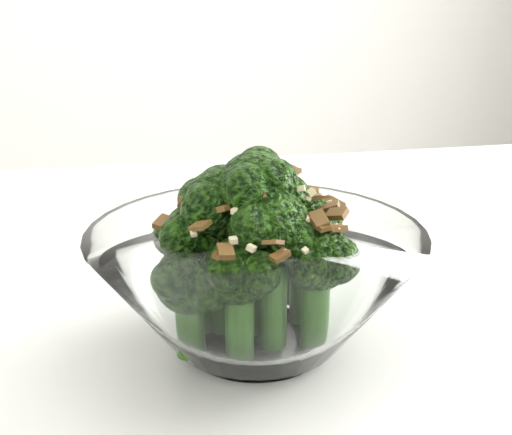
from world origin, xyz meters
name	(u,v)px	position (x,y,z in m)	size (l,w,h in m)	color
table	(359,367)	(-0.02, 0.05, 0.68)	(1.35, 1.06, 0.75)	white
broccoli_dish	(255,275)	(-0.14, 0.00, 0.80)	(0.22, 0.22, 0.13)	white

